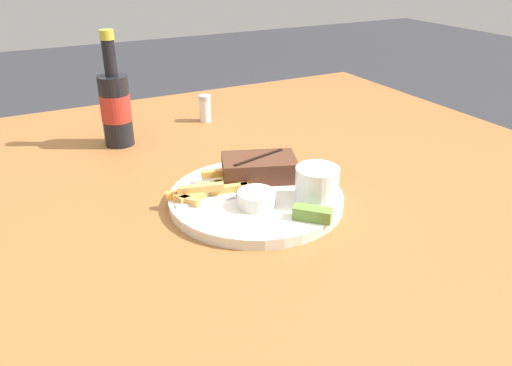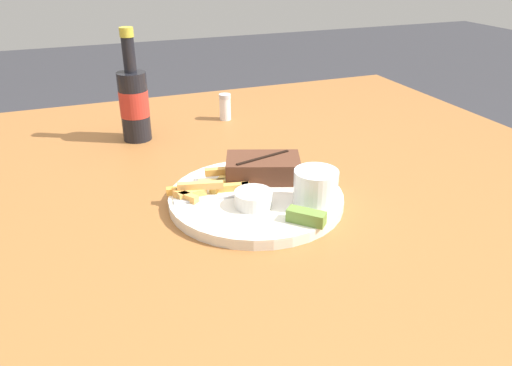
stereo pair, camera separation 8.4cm
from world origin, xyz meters
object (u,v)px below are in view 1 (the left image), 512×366
steak_portion (259,168)px  dipping_sauce_cup (256,198)px  coleslaw_cup (317,183)px  dinner_plate (256,198)px  beer_bottle (116,106)px  pickle_spear (312,214)px  fork_utensil (212,200)px  salt_shaker (205,108)px

steak_portion → dipping_sauce_cup: size_ratio=2.44×
coleslaw_cup → steak_portion: bearing=108.8°
dinner_plate → beer_bottle: beer_bottle is taller
pickle_spear → beer_bottle: bearing=109.2°
dinner_plate → fork_utensil: (-0.08, 0.01, 0.01)m
steak_portion → pickle_spear: steak_portion is taller
coleslaw_cup → beer_bottle: size_ratio=0.29×
steak_portion → coleslaw_cup: bearing=-71.2°
steak_portion → coleslaw_cup: size_ratio=2.11×
coleslaw_cup → beer_bottle: (-0.22, 0.45, 0.04)m
fork_utensil → salt_shaker: (0.17, 0.43, 0.01)m
dinner_plate → beer_bottle: 0.41m
pickle_spear → steak_portion: bearing=90.4°
fork_utensil → dipping_sauce_cup: bearing=-32.2°
fork_utensil → salt_shaker: salt_shaker is taller
steak_portion → beer_bottle: beer_bottle is taller
pickle_spear → fork_utensil: 0.17m
salt_shaker → coleslaw_cup: bearing=-91.4°
dipping_sauce_cup → beer_bottle: beer_bottle is taller
salt_shaker → steak_portion: bearing=-97.9°
steak_portion → fork_utensil: size_ratio=1.12×
steak_portion → pickle_spear: size_ratio=2.63×
pickle_spear → coleslaw_cup: bearing=51.0°
dinner_plate → salt_shaker: bearing=78.6°
steak_portion → coleslaw_cup: (0.04, -0.12, 0.01)m
pickle_spear → beer_bottle: beer_bottle is taller
dinner_plate → dipping_sauce_cup: size_ratio=4.78×
pickle_spear → beer_bottle: 0.53m
fork_utensil → coleslaw_cup: bearing=-19.8°
dipping_sauce_cup → salt_shaker: (0.11, 0.48, 0.00)m
fork_utensil → dinner_plate: bearing=0.0°
dinner_plate → dipping_sauce_cup: 0.05m
dinner_plate → salt_shaker: salt_shaker is taller
salt_shaker → dinner_plate: bearing=-101.4°
dinner_plate → dipping_sauce_cup: (-0.02, -0.04, 0.02)m
dinner_plate → pickle_spear: 0.12m
fork_utensil → beer_bottle: size_ratio=0.55×
steak_portion → dinner_plate: bearing=-122.4°
dinner_plate → coleslaw_cup: size_ratio=4.14×
dinner_plate → fork_utensil: 0.08m
coleslaw_cup → fork_utensil: size_ratio=0.53×
dipping_sauce_cup → dinner_plate: bearing=63.0°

